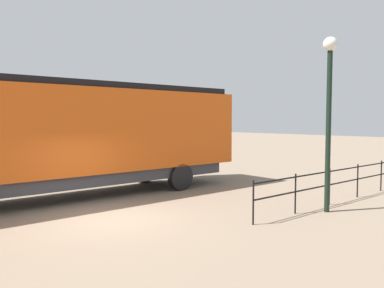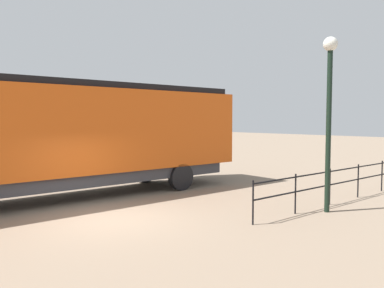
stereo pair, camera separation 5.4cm
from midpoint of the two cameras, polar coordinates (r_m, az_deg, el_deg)
The scene contains 4 objects.
ground_plane at distance 11.80m, azimuth -12.07°, elevation -10.77°, with size 120.00×120.00×0.00m, color #84705B.
locomotive at distance 14.79m, azimuth -19.15°, elevation 1.38°, with size 3.00×15.90×4.28m.
lamp_post at distance 12.85m, azimuth 19.36°, elevation 6.56°, with size 0.44×0.44×5.46m.
platform_fence at distance 15.84m, azimuth 23.05°, elevation -4.32°, with size 0.05×11.90×1.25m.
Camera 1 is at (10.07, -5.40, 2.92)m, focal length 36.35 mm.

